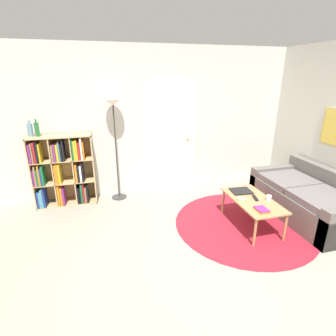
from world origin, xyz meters
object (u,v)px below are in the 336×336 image
Objects in this scene: couch at (310,199)px; coffee_table at (253,202)px; bottle_middle at (37,129)px; laptop at (241,191)px; cup at (269,198)px; floor_lamp at (114,117)px; bowl at (242,200)px; bottle_left at (30,130)px; bookshelf at (62,170)px.

couch is 1.07m from coffee_table.
bottle_middle is at bearing 160.33° from couch.
laptop is 0.43m from cup.
cup is 0.29× the size of bottle_middle.
floor_lamp reaches higher than coffee_table.
bowl reaches higher than laptop.
bottle_left reaches higher than cup.
bookshelf is at bearing -2.94° from bottle_middle.
floor_lamp is 2.55m from coffee_table.
laptop is at bearing 120.60° from cup.
bookshelf is 0.80m from bottle_left.
laptop is at bearing 168.37° from couch.
floor_lamp is 2.70m from cup.
bottle_left is at bearing 174.33° from bottle_middle.
cup is 3.64m from bottle_middle.
bottle_left is at bearing 160.65° from couch.
bottle_left is at bearing 153.79° from coffee_table.
cup is at bearing -26.69° from bottle_middle.
coffee_table is 8.63× the size of bowl.
bookshelf is at bearing -3.66° from bottle_left.
couch is (2.85, -1.41, -1.20)m from floor_lamp.
bottle_left reaches higher than bowl.
bookshelf reaches higher than couch.
floor_lamp reaches higher than laptop.
cup is at bearing -38.16° from floor_lamp.
couch is (3.75, -1.43, -0.34)m from bookshelf.
laptop is at bearing -24.34° from bookshelf.
bottle_left is at bearing 176.34° from bookshelf.
coffee_table is 3.64× the size of bottle_middle.
bottle_left is (-3.04, 1.23, 0.86)m from laptop.
bookshelf is 10.54× the size of bowl.
floor_lamp reaches higher than couch.
bottle_middle reaches higher than laptop.
laptop reaches higher than coffee_table.
bowl is 0.38m from cup.
bottle_left is at bearing 158.03° from laptop.
bowl is at bearing -118.70° from laptop.
floor_lamp is 2.39m from bowl.
coffee_table is 3.02× the size of laptop.
bottle_middle is at bearing -5.67° from bottle_left.
bottle_left is (-4.14, 1.45, 1.04)m from couch.
bookshelf is 2.92m from bowl.
couch is at bearing 3.21° from coffee_table.
couch is 4.41m from bottle_middle.
floor_lamp is at bearing -1.79° from bottle_middle.
bookshelf is 2.92m from laptop.
couch is 4.51m from bottle_left.
coffee_table is at bearing -39.40° from floor_lamp.
bottle_left is 0.10m from bottle_middle.
bookshelf is at bearing 151.33° from cup.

